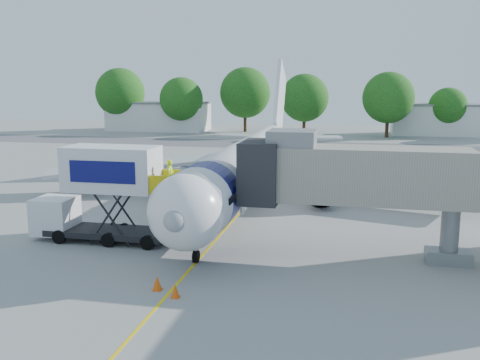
% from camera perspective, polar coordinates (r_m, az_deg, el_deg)
% --- Properties ---
extents(ground, '(160.00, 160.00, 0.00)m').
position_cam_1_polar(ground, '(36.40, -0.40, -3.94)').
color(ground, gray).
rests_on(ground, ground).
extents(guidance_line, '(0.15, 70.00, 0.01)m').
position_cam_1_polar(guidance_line, '(36.40, -0.40, -3.93)').
color(guidance_line, yellow).
rests_on(guidance_line, ground).
extents(taxiway_strip, '(120.00, 10.00, 0.01)m').
position_cam_1_polar(taxiway_strip, '(77.33, 6.32, 3.72)').
color(taxiway_strip, '#59595B').
rests_on(taxiway_strip, ground).
extents(aircraft, '(34.17, 37.73, 11.35)m').
position_cam_1_polar(aircraft, '(39.76, 0.87, 1.64)').
color(aircraft, silver).
rests_on(aircraft, ground).
extents(jet_bridge, '(13.90, 3.20, 6.60)m').
position_cam_1_polar(jet_bridge, '(27.83, 12.66, 0.44)').
color(jet_bridge, gray).
rests_on(jet_bridge, ground).
extents(catering_hiloader, '(8.50, 2.44, 5.50)m').
position_cam_1_polar(catering_hiloader, '(31.37, -14.49, -1.46)').
color(catering_hiloader, black).
rests_on(catering_hiloader, ground).
extents(ground_tug, '(4.28, 3.36, 1.52)m').
position_cam_1_polar(ground_tug, '(19.80, -9.27, -14.38)').
color(ground_tug, silver).
rests_on(ground_tug, ground).
extents(safety_cone_a, '(0.38, 0.38, 0.61)m').
position_cam_1_polar(safety_cone_a, '(23.38, -6.93, -11.67)').
color(safety_cone_a, '#E2510B').
rests_on(safety_cone_a, ground).
extents(safety_cone_b, '(0.42, 0.42, 0.67)m').
position_cam_1_polar(safety_cone_b, '(24.25, -8.83, -10.81)').
color(safety_cone_b, '#E2510B').
rests_on(safety_cone_b, ground).
extents(outbuilding_left, '(18.40, 8.40, 5.30)m').
position_cam_1_polar(outbuilding_left, '(101.11, -8.67, 6.76)').
color(outbuilding_left, silver).
rests_on(outbuilding_left, ground).
extents(outbuilding_right, '(16.40, 7.40, 5.30)m').
position_cam_1_polar(outbuilding_right, '(97.70, 20.60, 6.09)').
color(outbuilding_right, silver).
rests_on(outbuilding_right, ground).
extents(tree_a, '(8.98, 8.98, 11.45)m').
position_cam_1_polar(tree_a, '(101.92, -12.66, 9.07)').
color(tree_a, '#382314').
rests_on(tree_a, ground).
extents(tree_b, '(7.67, 7.67, 9.78)m').
position_cam_1_polar(tree_b, '(95.95, -6.28, 8.58)').
color(tree_b, '#382314').
rests_on(tree_b, ground).
extents(tree_c, '(9.05, 9.05, 11.54)m').
position_cam_1_polar(tree_c, '(96.94, 0.56, 9.29)').
color(tree_c, '#382314').
rests_on(tree_c, ground).
extents(tree_d, '(8.09, 8.09, 10.32)m').
position_cam_1_polar(tree_d, '(92.06, 6.90, 8.69)').
color(tree_d, '#382314').
rests_on(tree_d, ground).
extents(tree_e, '(8.29, 8.29, 10.57)m').
position_cam_1_polar(tree_e, '(90.50, 15.55, 8.46)').
color(tree_e, '#382314').
rests_on(tree_e, ground).
extents(tree_f, '(6.31, 6.31, 8.05)m').
position_cam_1_polar(tree_f, '(95.94, 21.29, 7.30)').
color(tree_f, '#382314').
rests_on(tree_f, ground).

